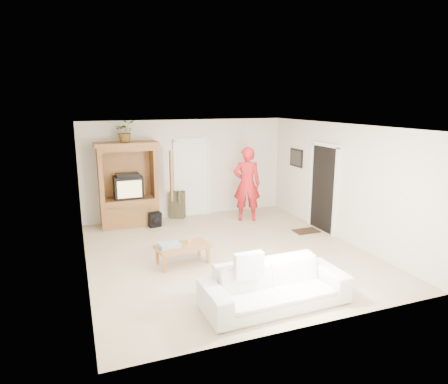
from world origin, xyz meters
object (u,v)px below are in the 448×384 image
object	(u,v)px
man	(247,184)
sofa	(275,286)
armoire	(129,190)
coffee_table	(183,248)

from	to	relation	value
man	sofa	xyz separation A→B (m)	(-1.43, -4.29, -0.64)
armoire	sofa	bearing A→B (deg)	-73.49
coffee_table	sofa	bearing A→B (deg)	-73.62
man	sofa	world-z (taller)	man
man	coffee_table	distance (m)	3.28
man	armoire	bearing A→B (deg)	7.39
armoire	man	xyz separation A→B (m)	(2.91, -0.68, 0.06)
man	coffee_table	bearing A→B (deg)	64.16
sofa	coffee_table	size ratio (longest dim) A/B	2.10
armoire	man	distance (m)	2.99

